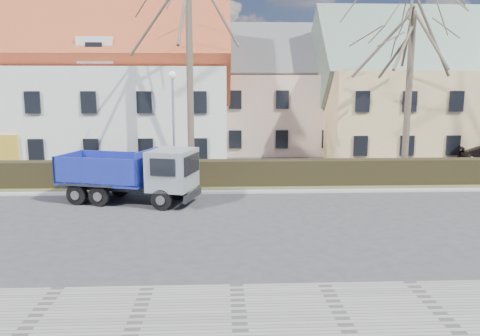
{
  "coord_description": "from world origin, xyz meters",
  "views": [
    {
      "loc": [
        -0.38,
        -17.14,
        5.01
      ],
      "look_at": [
        0.44,
        2.39,
        1.6
      ],
      "focal_mm": 35.0,
      "sensor_mm": 36.0,
      "label": 1
    }
  ],
  "objects_px": {
    "cart_frame": "(174,187)",
    "streetlight": "(174,128)",
    "parked_car_a": "(122,161)",
    "dump_truck": "(124,174)"
  },
  "relations": [
    {
      "from": "cart_frame",
      "to": "streetlight",
      "type": "bearing_deg",
      "value": 93.89
    },
    {
      "from": "cart_frame",
      "to": "parked_car_a",
      "type": "bearing_deg",
      "value": 122.57
    },
    {
      "from": "dump_truck",
      "to": "parked_car_a",
      "type": "height_order",
      "value": "dump_truck"
    },
    {
      "from": "dump_truck",
      "to": "cart_frame",
      "type": "relative_size",
      "value": 9.55
    },
    {
      "from": "dump_truck",
      "to": "parked_car_a",
      "type": "bearing_deg",
      "value": 118.07
    },
    {
      "from": "streetlight",
      "to": "cart_frame",
      "type": "bearing_deg",
      "value": -86.11
    },
    {
      "from": "dump_truck",
      "to": "streetlight",
      "type": "relative_size",
      "value": 1.06
    },
    {
      "from": "cart_frame",
      "to": "parked_car_a",
      "type": "relative_size",
      "value": 0.17
    },
    {
      "from": "dump_truck",
      "to": "streetlight",
      "type": "distance_m",
      "value": 4.63
    },
    {
      "from": "cart_frame",
      "to": "dump_truck",
      "type": "bearing_deg",
      "value": -138.34
    }
  ]
}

